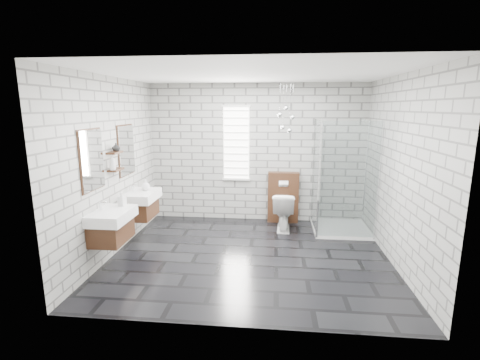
# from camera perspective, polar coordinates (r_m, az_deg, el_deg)

# --- Properties ---
(floor) EXTENTS (4.20, 3.60, 0.02)m
(floor) POSITION_cam_1_polar(r_m,az_deg,el_deg) (5.50, 1.56, -12.35)
(floor) COLOR black
(floor) RESTS_ON ground
(ceiling) EXTENTS (4.20, 3.60, 0.02)m
(ceiling) POSITION_cam_1_polar(r_m,az_deg,el_deg) (5.04, 1.74, 17.15)
(ceiling) COLOR white
(ceiling) RESTS_ON wall_back
(wall_back) EXTENTS (4.20, 0.02, 2.70)m
(wall_back) POSITION_cam_1_polar(r_m,az_deg,el_deg) (6.88, 2.73, 4.37)
(wall_back) COLOR #A7A7A1
(wall_back) RESTS_ON floor
(wall_front) EXTENTS (4.20, 0.02, 2.70)m
(wall_front) POSITION_cam_1_polar(r_m,az_deg,el_deg) (3.34, -0.60, -3.70)
(wall_front) COLOR #A7A7A1
(wall_front) RESTS_ON floor
(wall_left) EXTENTS (0.02, 3.60, 2.70)m
(wall_left) POSITION_cam_1_polar(r_m,az_deg,el_deg) (5.65, -20.24, 2.01)
(wall_left) COLOR #A7A7A1
(wall_left) RESTS_ON floor
(wall_right) EXTENTS (0.02, 3.60, 2.70)m
(wall_right) POSITION_cam_1_polar(r_m,az_deg,el_deg) (5.38, 24.68, 1.19)
(wall_right) COLOR #A7A7A1
(wall_right) RESTS_ON floor
(vanity_left) EXTENTS (0.47, 0.70, 1.57)m
(vanity_left) POSITION_cam_1_polar(r_m,az_deg,el_deg) (5.16, -20.68, -5.70)
(vanity_left) COLOR #412414
(vanity_left) RESTS_ON wall_left
(vanity_right) EXTENTS (0.47, 0.70, 1.57)m
(vanity_right) POSITION_cam_1_polar(r_m,az_deg,el_deg) (6.13, -16.15, -2.68)
(vanity_right) COLOR #412414
(vanity_right) RESTS_ON wall_left
(shelf_lower) EXTENTS (0.14, 0.30, 0.03)m
(shelf_lower) POSITION_cam_1_polar(r_m,az_deg,el_deg) (5.58, -19.70, 1.61)
(shelf_lower) COLOR #412414
(shelf_lower) RESTS_ON wall_left
(shelf_upper) EXTENTS (0.14, 0.30, 0.03)m
(shelf_upper) POSITION_cam_1_polar(r_m,az_deg,el_deg) (5.54, -19.88, 4.26)
(shelf_upper) COLOR #412414
(shelf_upper) RESTS_ON wall_left
(window) EXTENTS (0.56, 0.05, 1.48)m
(window) POSITION_cam_1_polar(r_m,az_deg,el_deg) (6.86, -0.62, 6.05)
(window) COLOR white
(window) RESTS_ON wall_back
(cistern_panel) EXTENTS (0.60, 0.20, 1.00)m
(cistern_panel) POSITION_cam_1_polar(r_m,az_deg,el_deg) (6.93, 7.08, -2.82)
(cistern_panel) COLOR #412414
(cistern_panel) RESTS_ON floor
(flush_plate) EXTENTS (0.18, 0.01, 0.12)m
(flush_plate) POSITION_cam_1_polar(r_m,az_deg,el_deg) (6.76, 7.16, -0.58)
(flush_plate) COLOR silver
(flush_plate) RESTS_ON cistern_panel
(shower_enclosure) EXTENTS (1.00, 1.00, 2.03)m
(shower_enclosure) POSITION_cam_1_polar(r_m,az_deg,el_deg) (6.53, 15.66, -4.07)
(shower_enclosure) COLOR white
(shower_enclosure) RESTS_ON floor
(pendant_cluster) EXTENTS (0.32, 0.24, 0.91)m
(pendant_cluster) POSITION_cam_1_polar(r_m,az_deg,el_deg) (6.38, 7.58, 9.90)
(pendant_cluster) COLOR silver
(pendant_cluster) RESTS_ON ceiling
(toilet) EXTENTS (0.42, 0.71, 0.71)m
(toilet) POSITION_cam_1_polar(r_m,az_deg,el_deg) (6.55, 7.12, -5.03)
(toilet) COLOR white
(toilet) RESTS_ON floor
(soap_bottle_a) EXTENTS (0.11, 0.11, 0.20)m
(soap_bottle_a) POSITION_cam_1_polar(r_m,az_deg,el_deg) (5.29, -18.81, -2.95)
(soap_bottle_a) COLOR #B2B2B2
(soap_bottle_a) RESTS_ON vanity_left
(soap_bottle_b) EXTENTS (0.19, 0.19, 0.19)m
(soap_bottle_b) POSITION_cam_1_polar(r_m,az_deg,el_deg) (6.14, -15.25, -0.79)
(soap_bottle_b) COLOR #B2B2B2
(soap_bottle_b) RESTS_ON vanity_right
(soap_bottle_c) EXTENTS (0.12, 0.12, 0.23)m
(soap_bottle_c) POSITION_cam_1_polar(r_m,az_deg,el_deg) (5.45, -20.22, 2.74)
(soap_bottle_c) COLOR #B2B2B2
(soap_bottle_c) RESTS_ON shelf_lower
(vase) EXTENTS (0.14, 0.14, 0.12)m
(vase) POSITION_cam_1_polar(r_m,az_deg,el_deg) (5.56, -19.69, 5.10)
(vase) COLOR #B2B2B2
(vase) RESTS_ON shelf_upper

